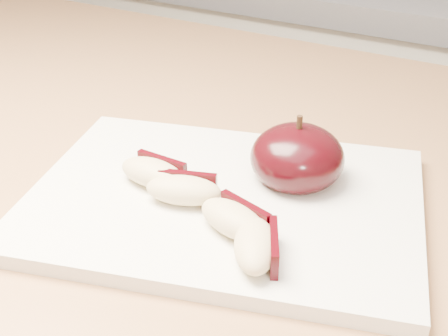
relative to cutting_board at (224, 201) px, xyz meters
The scene contains 7 objects.
back_cabinet 0.92m from the cutting_board, 91.25° to the left, with size 2.40×0.62×0.94m.
cutting_board is the anchor object (origin of this frame).
apple_half 0.07m from the cutting_board, 53.07° to the left, with size 0.10×0.10×0.07m.
apple_wedge_a 0.06m from the cutting_board, 166.55° to the right, with size 0.06×0.03×0.02m.
apple_wedge_b 0.04m from the cutting_board, 132.99° to the right, with size 0.07×0.05×0.02m.
apple_wedge_c 0.05m from the cutting_board, 51.52° to the right, with size 0.07×0.05×0.02m.
apple_wedge_d 0.09m from the cutting_board, 44.78° to the right, with size 0.05×0.07×0.02m.
Camera 1 is at (0.23, 0.02, 1.18)m, focal length 50.00 mm.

